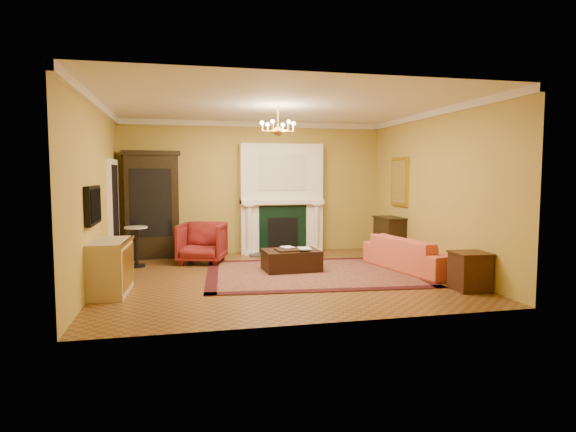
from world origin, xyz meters
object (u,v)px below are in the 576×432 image
object	(u,v)px
wingback_armchair	(202,241)
pedestal_table	(136,244)
china_cabinet	(152,207)
end_table	(470,272)
console_table	(390,238)
commode	(110,267)
coral_sofa	(414,248)
leather_ottoman	(291,260)

from	to	relation	value
wingback_armchair	pedestal_table	distance (m)	1.29
china_cabinet	end_table	distance (m)	6.54
wingback_armchair	end_table	world-z (taller)	wingback_armchair
end_table	console_table	distance (m)	3.09
china_cabinet	end_table	bearing A→B (deg)	-44.91
commode	pedestal_table	bearing A→B (deg)	87.50
china_cabinet	coral_sofa	xyz separation A→B (m)	(4.87, -2.53, -0.68)
commode	leather_ottoman	xyz separation A→B (m)	(3.07, 1.09, -0.20)
china_cabinet	pedestal_table	bearing A→B (deg)	-109.28
commode	leather_ottoman	size ratio (longest dim) A/B	1.07
wingback_armchair	leather_ottoman	distance (m)	2.01
end_table	console_table	bearing A→B (deg)	88.89
wingback_armchair	commode	xyz separation A→B (m)	(-1.48, -2.28, -0.05)
coral_sofa	pedestal_table	bearing A→B (deg)	62.14
commode	coral_sofa	xyz separation A→B (m)	(5.33, 0.60, 0.02)
coral_sofa	end_table	size ratio (longest dim) A/B	3.79
china_cabinet	pedestal_table	world-z (taller)	china_cabinet
china_cabinet	console_table	world-z (taller)	china_cabinet
commode	end_table	world-z (taller)	commode
commode	leather_ottoman	distance (m)	3.26
commode	leather_ottoman	bearing A→B (deg)	22.38
pedestal_table	leather_ottoman	bearing A→B (deg)	-19.83
pedestal_table	console_table	world-z (taller)	console_table
console_table	leather_ottoman	bearing A→B (deg)	-160.15
wingback_armchair	console_table	world-z (taller)	wingback_armchair
china_cabinet	leather_ottoman	world-z (taller)	china_cabinet
china_cabinet	pedestal_table	distance (m)	1.22
wingback_armchair	end_table	size ratio (longest dim) A/B	1.59
china_cabinet	leather_ottoman	bearing A→B (deg)	-43.29
wingback_armchair	commode	world-z (taller)	wingback_armchair
coral_sofa	console_table	size ratio (longest dim) A/B	2.56
commode	console_table	distance (m)	5.89
wingback_armchair	china_cabinet	bearing A→B (deg)	157.00
leather_ottoman	end_table	bearing A→B (deg)	-43.59
commode	china_cabinet	bearing A→B (deg)	84.68
pedestal_table	coral_sofa	xyz separation A→B (m)	(5.13, -1.52, -0.04)
end_table	pedestal_table	bearing A→B (deg)	149.21
wingback_armchair	leather_ottoman	bearing A→B (deg)	-20.39
china_cabinet	leather_ottoman	size ratio (longest dim) A/B	2.16
end_table	leather_ottoman	xyz separation A→B (m)	(-2.38, 2.09, -0.08)
leather_ottoman	wingback_armchair	bearing A→B (deg)	140.77
china_cabinet	console_table	xyz separation A→B (m)	(5.06, -1.06, -0.68)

